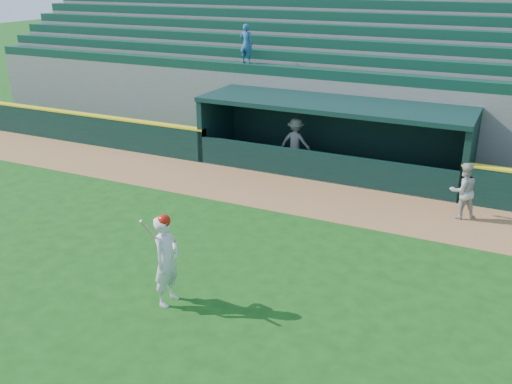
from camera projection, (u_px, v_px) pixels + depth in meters
ground at (228, 263)px, 13.91m from camera, size 120.00×120.00×0.00m
warning_track at (301, 196)px, 18.02m from camera, size 40.00×3.00×0.01m
field_wall_left at (47, 124)px, 24.15m from camera, size 15.50×0.30×1.20m
wall_stripe_left at (45, 109)px, 23.92m from camera, size 15.50×0.32×0.06m
dugout_player_front at (463, 191)px, 16.18m from camera, size 1.02×0.97×1.65m
dugout_player_inside at (295, 141)px, 20.73m from camera, size 1.12×0.66×1.71m
dugout at (335, 131)px, 20.14m from camera, size 9.40×2.80×2.46m
stands at (371, 81)px, 23.60m from camera, size 34.50×6.25×7.53m
batter_at_plate at (166, 260)px, 11.91m from camera, size 0.53×0.84×2.07m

